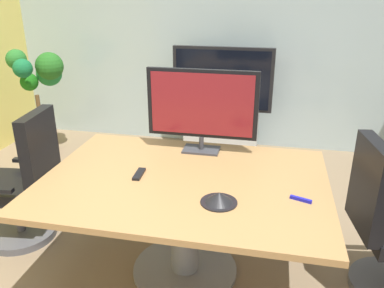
{
  "coord_description": "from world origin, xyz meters",
  "views": [
    {
      "loc": [
        0.67,
        -1.99,
        1.94
      ],
      "look_at": [
        0.13,
        0.53,
        0.91
      ],
      "focal_mm": 36.46,
      "sensor_mm": 36.0,
      "label": 1
    }
  ],
  "objects_px": {
    "potted_plant": "(41,90)",
    "conference_table": "(184,202)",
    "remote_control": "(139,174)",
    "conference_phone": "(219,198)",
    "tv_monitor": "(202,106)",
    "office_chair_left": "(25,188)",
    "wall_display_unit": "(222,118)"
  },
  "relations": [
    {
      "from": "potted_plant",
      "to": "conference_table",
      "type": "bearing_deg",
      "value": -40.13
    },
    {
      "from": "potted_plant",
      "to": "remote_control",
      "type": "height_order",
      "value": "potted_plant"
    },
    {
      "from": "conference_table",
      "to": "conference_phone",
      "type": "relative_size",
      "value": 8.58
    },
    {
      "from": "tv_monitor",
      "to": "office_chair_left",
      "type": "bearing_deg",
      "value": -165.46
    },
    {
      "from": "conference_table",
      "to": "office_chair_left",
      "type": "distance_m",
      "value": 1.36
    },
    {
      "from": "conference_table",
      "to": "remote_control",
      "type": "relative_size",
      "value": 11.11
    },
    {
      "from": "office_chair_left",
      "to": "remote_control",
      "type": "height_order",
      "value": "office_chair_left"
    },
    {
      "from": "potted_plant",
      "to": "remote_control",
      "type": "distance_m",
      "value": 2.66
    },
    {
      "from": "potted_plant",
      "to": "remote_control",
      "type": "relative_size",
      "value": 7.6
    },
    {
      "from": "wall_display_unit",
      "to": "conference_phone",
      "type": "relative_size",
      "value": 5.95
    },
    {
      "from": "wall_display_unit",
      "to": "potted_plant",
      "type": "xyz_separation_m",
      "value": [
        -2.14,
        -0.47,
        0.36
      ]
    },
    {
      "from": "tv_monitor",
      "to": "remote_control",
      "type": "distance_m",
      "value": 0.71
    },
    {
      "from": "potted_plant",
      "to": "conference_phone",
      "type": "distance_m",
      "value": 3.26
    },
    {
      "from": "conference_phone",
      "to": "remote_control",
      "type": "relative_size",
      "value": 1.29
    },
    {
      "from": "office_chair_left",
      "to": "wall_display_unit",
      "type": "relative_size",
      "value": 0.83
    },
    {
      "from": "office_chair_left",
      "to": "potted_plant",
      "type": "bearing_deg",
      "value": -159.48
    },
    {
      "from": "conference_table",
      "to": "conference_phone",
      "type": "bearing_deg",
      "value": -44.47
    },
    {
      "from": "potted_plant",
      "to": "conference_phone",
      "type": "relative_size",
      "value": 5.87
    },
    {
      "from": "conference_table",
      "to": "tv_monitor",
      "type": "bearing_deg",
      "value": 87.39
    },
    {
      "from": "conference_table",
      "to": "tv_monitor",
      "type": "relative_size",
      "value": 2.25
    },
    {
      "from": "wall_display_unit",
      "to": "tv_monitor",
      "type": "bearing_deg",
      "value": -87.29
    },
    {
      "from": "tv_monitor",
      "to": "remote_control",
      "type": "height_order",
      "value": "tv_monitor"
    },
    {
      "from": "tv_monitor",
      "to": "potted_plant",
      "type": "bearing_deg",
      "value": 148.68
    },
    {
      "from": "conference_table",
      "to": "wall_display_unit",
      "type": "xyz_separation_m",
      "value": [
        -0.06,
        2.32,
        -0.14
      ]
    },
    {
      "from": "wall_display_unit",
      "to": "remote_control",
      "type": "distance_m",
      "value": 2.38
    },
    {
      "from": "wall_display_unit",
      "to": "conference_phone",
      "type": "distance_m",
      "value": 2.63
    },
    {
      "from": "potted_plant",
      "to": "office_chair_left",
      "type": "bearing_deg",
      "value": -63.3
    },
    {
      "from": "wall_display_unit",
      "to": "potted_plant",
      "type": "height_order",
      "value": "wall_display_unit"
    },
    {
      "from": "tv_monitor",
      "to": "wall_display_unit",
      "type": "bearing_deg",
      "value": 92.71
    },
    {
      "from": "potted_plant",
      "to": "remote_control",
      "type": "xyz_separation_m",
      "value": [
        1.89,
        -1.87,
        -0.03
      ]
    },
    {
      "from": "tv_monitor",
      "to": "potted_plant",
      "type": "distance_m",
      "value": 2.62
    },
    {
      "from": "tv_monitor",
      "to": "wall_display_unit",
      "type": "height_order",
      "value": "tv_monitor"
    }
  ]
}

